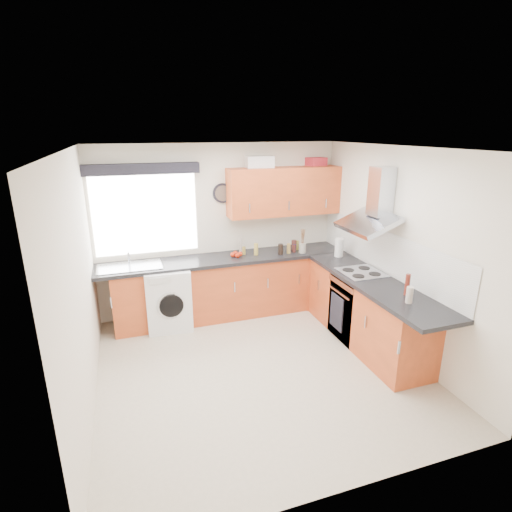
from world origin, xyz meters
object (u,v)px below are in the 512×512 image
object	(u,v)px
oven	(358,307)
washing_machine	(169,297)
extractor_hood	(374,207)
upper_cabinets	(284,191)

from	to	relation	value
oven	washing_machine	bearing A→B (deg)	154.93
oven	extractor_hood	distance (m)	1.35
oven	upper_cabinets	size ratio (longest dim) A/B	0.50
extractor_hood	oven	bearing A→B (deg)	180.00
oven	washing_machine	distance (m)	2.60
oven	washing_machine	world-z (taller)	washing_machine
oven	extractor_hood	bearing A→B (deg)	-0.00
oven	extractor_hood	world-z (taller)	extractor_hood
upper_cabinets	washing_machine	size ratio (longest dim) A/B	1.94
extractor_hood	washing_machine	xyz separation A→B (m)	(-2.45, 1.10, -1.33)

